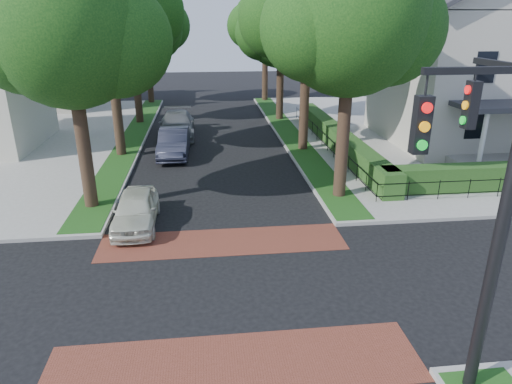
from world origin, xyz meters
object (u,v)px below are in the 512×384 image
parked_car_front (136,210)px  parked_car_middle (174,143)px  traffic_signal (492,190)px  parked_car_rear (177,125)px

parked_car_front → parked_car_middle: parked_car_middle is taller
traffic_signal → parked_car_front: bearing=131.1°
traffic_signal → parked_car_middle: size_ratio=1.65×
parked_car_middle → traffic_signal: bearing=-68.4°
parked_car_front → parked_car_rear: size_ratio=0.71×
parked_car_middle → parked_car_front: bearing=-94.7°
traffic_signal → parked_car_rear: bearing=106.9°
traffic_signal → parked_car_middle: bearing=110.7°
parked_car_middle → parked_car_rear: bearing=91.6°
traffic_signal → parked_car_middle: (-7.25, 19.22, -3.91)m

